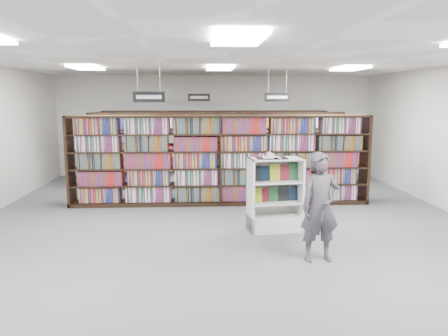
{
  "coord_description": "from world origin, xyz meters",
  "views": [
    {
      "loc": [
        -0.42,
        -8.14,
        2.49
      ],
      "look_at": [
        0.02,
        0.5,
        1.1
      ],
      "focal_mm": 35.0,
      "sensor_mm": 36.0,
      "label": 1
    }
  ],
  "objects_px": {
    "endcap_display": "(274,206)",
    "open_book": "(271,157)",
    "bookshelf_row_near": "(220,160)",
    "shopper": "(320,207)"
  },
  "relations": [
    {
      "from": "endcap_display",
      "to": "open_book",
      "type": "relative_size",
      "value": 2.41
    },
    {
      "from": "bookshelf_row_near",
      "to": "shopper",
      "type": "relative_size",
      "value": 4.16
    },
    {
      "from": "endcap_display",
      "to": "open_book",
      "type": "xyz_separation_m",
      "value": [
        -0.09,
        -0.08,
        0.95
      ]
    },
    {
      "from": "endcap_display",
      "to": "open_book",
      "type": "bearing_deg",
      "value": -143.79
    },
    {
      "from": "shopper",
      "to": "bookshelf_row_near",
      "type": "bearing_deg",
      "value": 104.6
    },
    {
      "from": "bookshelf_row_near",
      "to": "open_book",
      "type": "xyz_separation_m",
      "value": [
        0.85,
        -2.24,
        0.37
      ]
    },
    {
      "from": "open_book",
      "to": "shopper",
      "type": "xyz_separation_m",
      "value": [
        0.52,
        -1.51,
        -0.58
      ]
    },
    {
      "from": "bookshelf_row_near",
      "to": "endcap_display",
      "type": "xyz_separation_m",
      "value": [
        0.94,
        -2.15,
        -0.58
      ]
    },
    {
      "from": "bookshelf_row_near",
      "to": "shopper",
      "type": "height_order",
      "value": "bookshelf_row_near"
    },
    {
      "from": "bookshelf_row_near",
      "to": "shopper",
      "type": "bearing_deg",
      "value": -69.85
    }
  ]
}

